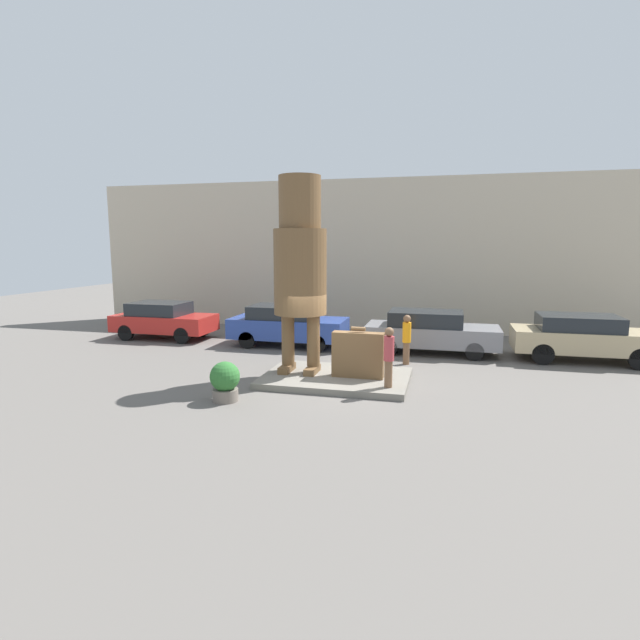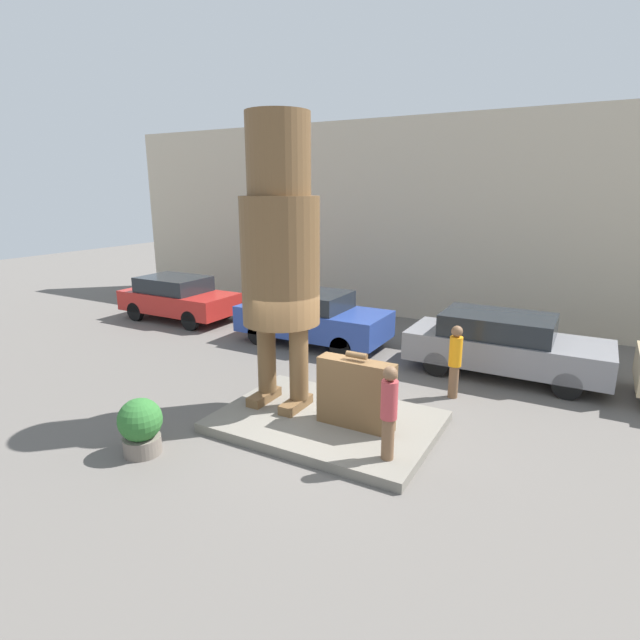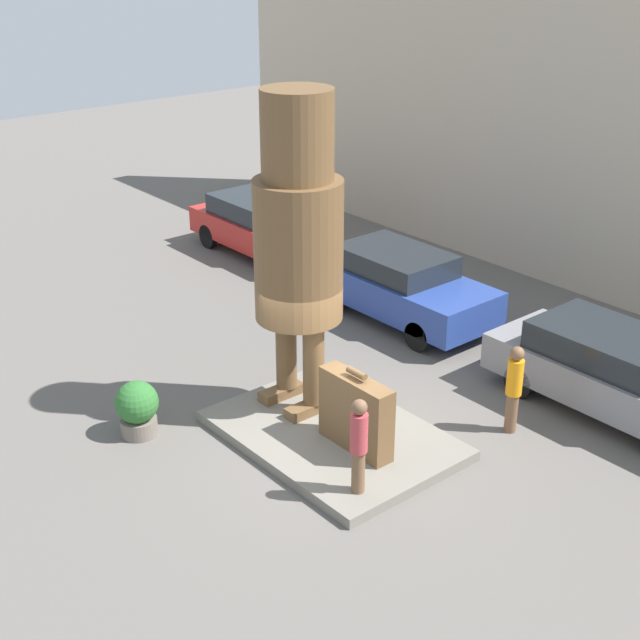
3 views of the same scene
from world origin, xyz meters
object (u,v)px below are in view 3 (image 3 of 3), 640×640
(giant_suitcase, at_px, (356,413))
(parked_car_red, at_px, (259,224))
(statue_figure, at_px, (298,230))
(planter_pot, at_px, (137,408))
(parked_car_blue, at_px, (400,284))
(parked_car_grey, at_px, (613,371))
(worker_hivis, at_px, (514,386))
(tourist, at_px, (359,442))

(giant_suitcase, bearing_deg, parked_car_red, 152.53)
(statue_figure, relative_size, planter_pot, 5.57)
(parked_car_blue, bearing_deg, parked_car_grey, 0.55)
(parked_car_blue, distance_m, parked_car_grey, 5.44)
(statue_figure, distance_m, parked_car_blue, 5.41)
(statue_figure, distance_m, worker_hivis, 4.59)
(tourist, relative_size, parked_car_red, 0.39)
(parked_car_grey, height_order, planter_pot, parked_car_grey)
(tourist, xyz_separation_m, worker_hivis, (0.18, 3.46, -0.16))
(tourist, relative_size, parked_car_blue, 0.36)
(parked_car_red, relative_size, worker_hivis, 2.51)
(planter_pot, bearing_deg, giant_suitcase, 39.35)
(worker_hivis, bearing_deg, statue_figure, -140.24)
(parked_car_blue, relative_size, planter_pot, 4.40)
(tourist, xyz_separation_m, planter_pot, (-3.93, -1.62, -0.54))
(parked_car_blue, height_order, parked_car_grey, parked_car_blue)
(statue_figure, bearing_deg, planter_pot, -114.30)
(parked_car_red, bearing_deg, statue_figure, -31.54)
(parked_car_blue, bearing_deg, statue_figure, -67.04)
(giant_suitcase, distance_m, parked_car_grey, 4.97)
(parked_car_red, xyz_separation_m, worker_hivis, (10.28, -2.10, 0.09))
(parked_car_grey, relative_size, planter_pot, 4.64)
(worker_hivis, bearing_deg, parked_car_blue, 158.01)
(parked_car_blue, xyz_separation_m, planter_pot, (0.64, -7.00, -0.31))
(parked_car_blue, bearing_deg, planter_pot, -84.79)
(parked_car_red, relative_size, planter_pot, 4.07)
(tourist, height_order, worker_hivis, tourist)
(statue_figure, bearing_deg, tourist, -20.89)
(tourist, bearing_deg, planter_pot, -157.61)
(worker_hivis, bearing_deg, parked_car_grey, 70.65)
(tourist, distance_m, parked_car_blue, 7.06)
(tourist, bearing_deg, giant_suitcase, 139.77)
(parked_car_grey, relative_size, worker_hivis, 2.86)
(giant_suitcase, xyz_separation_m, planter_pot, (-2.97, -2.43, -0.31))
(giant_suitcase, bearing_deg, parked_car_grey, 68.31)
(parked_car_red, distance_m, parked_car_grey, 10.97)
(giant_suitcase, xyz_separation_m, tourist, (0.96, -0.81, 0.23))
(parked_car_grey, distance_m, planter_pot, 8.54)
(parked_car_blue, xyz_separation_m, worker_hivis, (4.75, -1.92, 0.06))
(planter_pot, distance_m, worker_hivis, 6.55)
(giant_suitcase, height_order, parked_car_red, giant_suitcase)
(parked_car_red, relative_size, parked_car_grey, 0.88)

